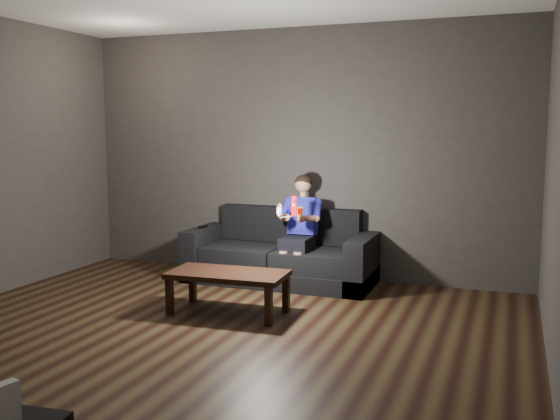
% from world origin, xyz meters
% --- Properties ---
extents(floor, '(5.00, 5.00, 0.00)m').
position_xyz_m(floor, '(0.00, 0.00, 0.00)').
color(floor, black).
rests_on(floor, ground).
extents(back_wall, '(5.00, 0.04, 2.70)m').
position_xyz_m(back_wall, '(0.00, 2.50, 1.35)').
color(back_wall, '#3A3532').
rests_on(back_wall, ground).
extents(sofa, '(1.98, 0.86, 0.77)m').
position_xyz_m(sofa, '(-0.06, 2.14, 0.25)').
color(sofa, black).
rests_on(sofa, floor).
extents(child, '(0.44, 0.54, 1.08)m').
position_xyz_m(child, '(0.17, 2.09, 0.67)').
color(child, black).
rests_on(child, sofa).
extents(wii_remote_red, '(0.06, 0.08, 0.20)m').
position_xyz_m(wii_remote_red, '(0.25, 1.68, 0.88)').
color(wii_remote_red, red).
rests_on(wii_remote_red, child).
extents(nunchuk_white, '(0.07, 0.09, 0.14)m').
position_xyz_m(nunchuk_white, '(0.09, 1.68, 0.83)').
color(nunchuk_white, white).
rests_on(nunchuk_white, child).
extents(wii_remote_black, '(0.04, 0.15, 0.03)m').
position_xyz_m(wii_remote_black, '(-0.95, 2.07, 0.55)').
color(wii_remote_black, black).
rests_on(wii_remote_black, sofa).
extents(coffee_table, '(1.06, 0.57, 0.37)m').
position_xyz_m(coffee_table, '(-0.09, 0.88, 0.32)').
color(coffee_table, black).
rests_on(coffee_table, floor).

